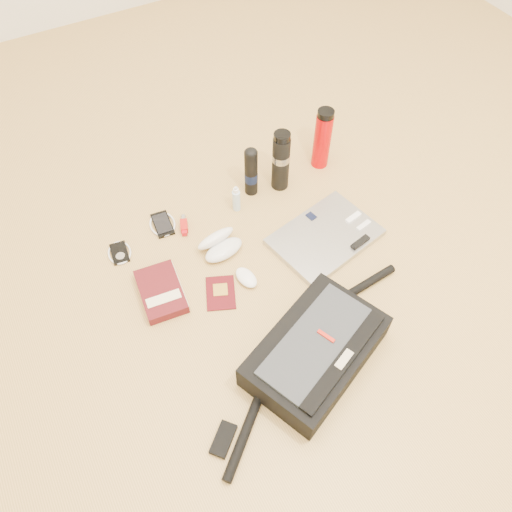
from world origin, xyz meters
name	(u,v)px	position (x,y,z in m)	size (l,w,h in m)	color
ground	(282,288)	(0.00, 0.00, 0.00)	(4.00, 4.00, 0.00)	tan
messenger_bag	(316,351)	(-0.05, -0.27, 0.06)	(0.82, 0.41, 0.12)	black
laptop	(325,237)	(0.25, 0.11, 0.01)	(0.41, 0.33, 0.04)	#A4A4A7
book	(161,291)	(-0.36, 0.17, 0.02)	(0.16, 0.22, 0.04)	#490E12
passport	(221,293)	(-0.19, 0.08, 0.00)	(0.14, 0.16, 0.01)	#48080E
mouse	(246,278)	(-0.09, 0.09, 0.02)	(0.07, 0.10, 0.03)	white
sunglasses_case	(220,244)	(-0.11, 0.25, 0.03)	(0.17, 0.15, 0.09)	silver
ipod	(120,253)	(-0.43, 0.41, 0.01)	(0.09, 0.10, 0.01)	black
phone	(162,224)	(-0.25, 0.45, 0.01)	(0.10, 0.13, 0.01)	black
inhaler	(184,225)	(-0.18, 0.41, 0.01)	(0.05, 0.09, 0.02)	#AD1612
spray_bottle	(236,200)	(0.03, 0.39, 0.05)	(0.03, 0.03, 0.11)	#B0D1EB
aerosol_can	(251,172)	(0.13, 0.45, 0.11)	(0.06, 0.06, 0.21)	black
thermos_black	(281,161)	(0.24, 0.42, 0.13)	(0.08, 0.08, 0.26)	black
thermos_red	(322,139)	(0.44, 0.45, 0.13)	(0.09, 0.09, 0.26)	#BB0507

